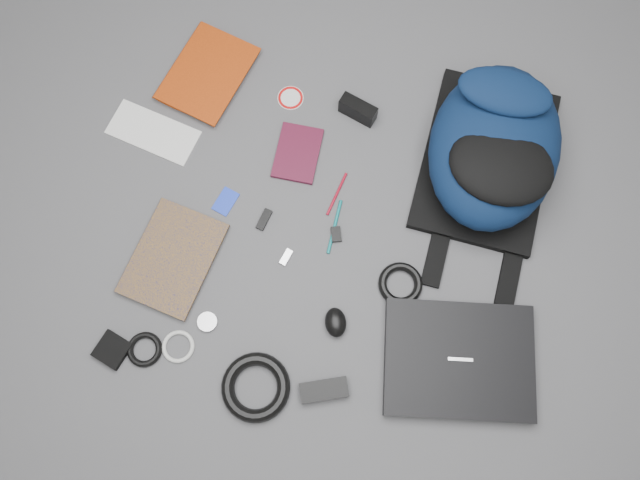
% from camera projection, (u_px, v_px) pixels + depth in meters
% --- Properties ---
extents(ground, '(4.00, 4.00, 0.00)m').
position_uv_depth(ground, '(320.00, 242.00, 1.66)').
color(ground, '#4F4F51').
rests_on(ground, ground).
extents(backpack, '(0.41, 0.55, 0.22)m').
position_uv_depth(backpack, '(494.00, 146.00, 1.62)').
color(backpack, black).
rests_on(backpack, ground).
extents(laptop, '(0.40, 0.33, 0.04)m').
position_uv_depth(laptop, '(459.00, 360.00, 1.56)').
color(laptop, black).
rests_on(laptop, ground).
extents(textbook_red, '(0.27, 0.32, 0.03)m').
position_uv_depth(textbook_red, '(177.00, 60.00, 1.79)').
color(textbook_red, '#922C08').
rests_on(textbook_red, ground).
extents(comic_book, '(0.26, 0.32, 0.02)m').
position_uv_depth(comic_book, '(139.00, 244.00, 1.65)').
color(comic_book, '#B2780C').
rests_on(comic_book, ground).
extents(envelope, '(0.27, 0.17, 0.00)m').
position_uv_depth(envelope, '(153.00, 132.00, 1.74)').
color(envelope, silver).
rests_on(envelope, ground).
extents(dvd_case, '(0.12, 0.17, 0.01)m').
position_uv_depth(dvd_case, '(298.00, 153.00, 1.72)').
color(dvd_case, '#3C0B1C').
rests_on(dvd_case, ground).
extents(compact_camera, '(0.11, 0.07, 0.06)m').
position_uv_depth(compact_camera, '(358.00, 110.00, 1.73)').
color(compact_camera, black).
rests_on(compact_camera, ground).
extents(sticker_disc, '(0.09, 0.09, 0.00)m').
position_uv_depth(sticker_disc, '(291.00, 98.00, 1.77)').
color(sticker_disc, silver).
rests_on(sticker_disc, ground).
extents(pen_teal, '(0.02, 0.15, 0.01)m').
position_uv_depth(pen_teal, '(335.00, 227.00, 1.67)').
color(pen_teal, '#0C6C6E').
rests_on(pen_teal, ground).
extents(pen_red, '(0.04, 0.13, 0.01)m').
position_uv_depth(pen_red, '(337.00, 194.00, 1.69)').
color(pen_red, maroon).
rests_on(pen_red, ground).
extents(id_badge, '(0.07, 0.08, 0.00)m').
position_uv_depth(id_badge, '(226.00, 201.00, 1.69)').
color(id_badge, blue).
rests_on(id_badge, ground).
extents(usb_black, '(0.04, 0.06, 0.01)m').
position_uv_depth(usb_black, '(264.00, 220.00, 1.67)').
color(usb_black, black).
rests_on(usb_black, ground).
extents(usb_silver, '(0.03, 0.05, 0.01)m').
position_uv_depth(usb_silver, '(286.00, 257.00, 1.65)').
color(usb_silver, silver).
rests_on(usb_silver, ground).
extents(key_fob, '(0.04, 0.05, 0.01)m').
position_uv_depth(key_fob, '(336.00, 234.00, 1.66)').
color(key_fob, black).
rests_on(key_fob, ground).
extents(mouse, '(0.07, 0.09, 0.04)m').
position_uv_depth(mouse, '(336.00, 322.00, 1.58)').
color(mouse, black).
rests_on(mouse, ground).
extents(headphone_left, '(0.07, 0.07, 0.01)m').
position_uv_depth(headphone_left, '(183.00, 274.00, 1.63)').
color(headphone_left, silver).
rests_on(headphone_left, ground).
extents(headphone_right, '(0.07, 0.07, 0.01)m').
position_uv_depth(headphone_right, '(207.00, 322.00, 1.60)').
color(headphone_right, '#A6A6A8').
rests_on(headphone_right, ground).
extents(cable_coil, '(0.14, 0.14, 0.02)m').
position_uv_depth(cable_coil, '(400.00, 284.00, 1.62)').
color(cable_coil, black).
rests_on(cable_coil, ground).
extents(power_brick, '(0.13, 0.09, 0.03)m').
position_uv_depth(power_brick, '(324.00, 390.00, 1.55)').
color(power_brick, black).
rests_on(power_brick, ground).
extents(power_cord_coil, '(0.19, 0.19, 0.03)m').
position_uv_depth(power_cord_coil, '(256.00, 387.00, 1.55)').
color(power_cord_coil, black).
rests_on(power_cord_coil, ground).
extents(pouch, '(0.10, 0.10, 0.02)m').
position_uv_depth(pouch, '(112.00, 350.00, 1.58)').
color(pouch, black).
rests_on(pouch, ground).
extents(earbud_coil, '(0.11, 0.11, 0.02)m').
position_uv_depth(earbud_coil, '(145.00, 349.00, 1.58)').
color(earbud_coil, black).
rests_on(earbud_coil, ground).
extents(white_cable_coil, '(0.10, 0.10, 0.01)m').
position_uv_depth(white_cable_coil, '(178.00, 347.00, 1.58)').
color(white_cable_coil, silver).
rests_on(white_cable_coil, ground).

